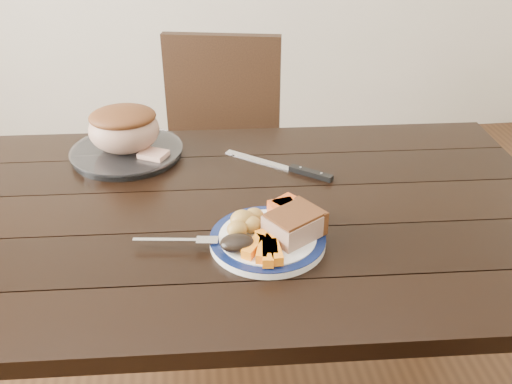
{
  "coord_description": "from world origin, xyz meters",
  "views": [
    {
      "loc": [
        -0.06,
        -1.13,
        1.46
      ],
      "look_at": [
        0.08,
        -0.02,
        0.8
      ],
      "focal_mm": 40.0,
      "sensor_mm": 36.0,
      "label": 1
    }
  ],
  "objects": [
    {
      "name": "plate_rim",
      "position": [
        0.09,
        -0.15,
        0.77
      ],
      "size": [
        0.25,
        0.25,
        0.02
      ],
      "primitive_type": "torus",
      "color": "#0C1740",
      "rests_on": "dinner_plate"
    },
    {
      "name": "cut_slice",
      "position": [
        -0.16,
        0.25,
        0.78
      ],
      "size": [
        0.09,
        0.08,
        0.02
      ],
      "primitive_type": "cube",
      "rotation": [
        0.0,
        0.0,
        -0.5
      ],
      "color": "tan",
      "rests_on": "serving_platter"
    },
    {
      "name": "pork_slice",
      "position": [
        0.14,
        -0.16,
        0.79
      ],
      "size": [
        0.14,
        0.13,
        0.05
      ],
      "primitive_type": "cube",
      "rotation": [
        0.0,
        0.0,
        0.57
      ],
      "color": "tan",
      "rests_on": "dinner_plate"
    },
    {
      "name": "serving_platter",
      "position": [
        -0.24,
        0.3,
        0.76
      ],
      "size": [
        0.3,
        0.3,
        0.02
      ],
      "primitive_type": "cylinder",
      "color": "white",
      "rests_on": "dining_table"
    },
    {
      "name": "pumpkin_wedges",
      "position": [
        0.14,
        -0.08,
        0.79
      ],
      "size": [
        0.08,
        0.07,
        0.04
      ],
      "color": "#F8571B",
      "rests_on": "dinner_plate"
    },
    {
      "name": "dinner_plate",
      "position": [
        0.09,
        -0.15,
        0.76
      ],
      "size": [
        0.25,
        0.25,
        0.02
      ],
      "primitive_type": "cylinder",
      "color": "white",
      "rests_on": "dining_table"
    },
    {
      "name": "chair_far",
      "position": [
        0.04,
        0.74,
        0.52
      ],
      "size": [
        0.5,
        0.51,
        0.93
      ],
      "rotation": [
        0.0,
        0.0,
        2.93
      ],
      "color": "black",
      "rests_on": "ground"
    },
    {
      "name": "carving_knife",
      "position": [
        0.21,
        0.16,
        0.76
      ],
      "size": [
        0.26,
        0.22,
        0.01
      ],
      "rotation": [
        0.0,
        0.0,
        -0.68
      ],
      "color": "silver",
      "rests_on": "dining_table"
    },
    {
      "name": "roasted_potatoes",
      "position": [
        0.04,
        -0.13,
        0.79
      ],
      "size": [
        0.08,
        0.08,
        0.04
      ],
      "color": "gold",
      "rests_on": "dinner_plate"
    },
    {
      "name": "carrot_batons",
      "position": [
        0.08,
        -0.21,
        0.78
      ],
      "size": [
        0.08,
        0.11,
        0.02
      ],
      "color": "orange",
      "rests_on": "dinner_plate"
    },
    {
      "name": "fork",
      "position": [
        -0.09,
        -0.15,
        0.77
      ],
      "size": [
        0.18,
        0.04,
        0.0
      ],
      "rotation": [
        0.0,
        0.0,
        -0.14
      ],
      "color": "silver",
      "rests_on": "dinner_plate"
    },
    {
      "name": "dining_table",
      "position": [
        -0.0,
        0.0,
        0.66
      ],
      "size": [
        1.65,
        0.99,
        0.75
      ],
      "rotation": [
        0.0,
        0.0,
        -0.05
      ],
      "color": "black",
      "rests_on": "ground"
    },
    {
      "name": "roast_joint",
      "position": [
        -0.24,
        0.3,
        0.83
      ],
      "size": [
        0.19,
        0.16,
        0.12
      ],
      "primitive_type": "ellipsoid",
      "color": "tan",
      "rests_on": "serving_platter"
    },
    {
      "name": "dark_mushroom",
      "position": [
        0.02,
        -0.19,
        0.79
      ],
      "size": [
        0.07,
        0.05,
        0.03
      ],
      "primitive_type": "ellipsoid",
      "color": "black",
      "rests_on": "dinner_plate"
    }
  ]
}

